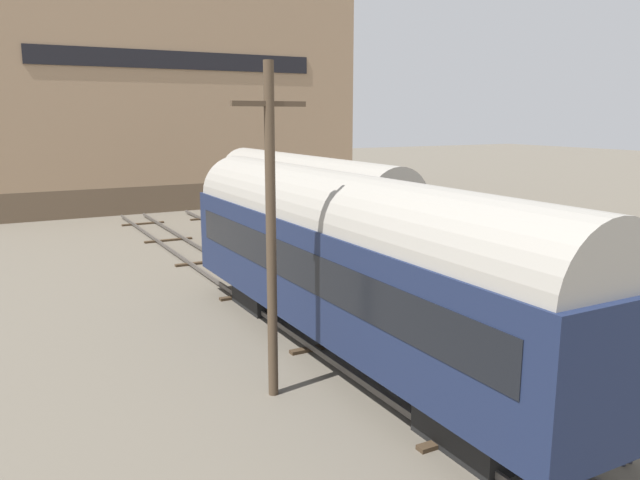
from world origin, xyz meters
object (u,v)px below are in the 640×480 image
train_car_brown (304,202)px  person_worker (632,411)px  utility_pole (271,229)px  train_car_navy (346,254)px

train_car_brown → person_worker: bearing=-97.2°
person_worker → utility_pole: bearing=128.0°
person_worker → utility_pole: size_ratio=0.23×
train_car_navy → utility_pole: utility_pole is taller
person_worker → utility_pole: (-4.81, 6.17, 3.00)m
train_car_brown → train_car_navy: (-4.35, -11.07, 0.16)m
person_worker → train_car_navy: bearing=105.2°
utility_pole → person_worker: bearing=-52.0°
train_car_navy → person_worker: 7.90m
person_worker → utility_pole: utility_pole is taller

